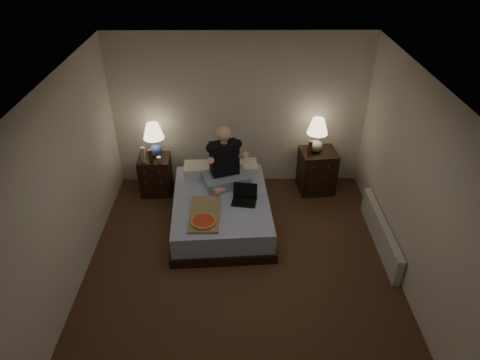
{
  "coord_description": "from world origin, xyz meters",
  "views": [
    {
      "loc": [
        -0.04,
        -3.96,
        4.0
      ],
      "look_at": [
        0.0,
        0.9,
        0.85
      ],
      "focal_mm": 32.0,
      "sensor_mm": 36.0,
      "label": 1
    }
  ],
  "objects_px": {
    "laptop": "(244,196)",
    "water_bottle": "(143,155)",
    "nightstand_left": "(156,175)",
    "beer_bottle_left": "(151,156)",
    "beer_bottle_right": "(310,148)",
    "radiator": "(380,232)",
    "person": "(225,157)",
    "soda_can": "(159,160)",
    "bed": "(221,210)",
    "nightstand_right": "(317,171)",
    "lamp_right": "(317,136)",
    "pizza_box": "(204,222)",
    "lamp_left": "(154,140)"
  },
  "relations": [
    {
      "from": "beer_bottle_left",
      "to": "laptop",
      "type": "bearing_deg",
      "value": -29.51
    },
    {
      "from": "bed",
      "to": "beer_bottle_left",
      "type": "height_order",
      "value": "beer_bottle_left"
    },
    {
      "from": "water_bottle",
      "to": "nightstand_left",
      "type": "bearing_deg",
      "value": 44.97
    },
    {
      "from": "soda_can",
      "to": "laptop",
      "type": "relative_size",
      "value": 0.29
    },
    {
      "from": "lamp_right",
      "to": "water_bottle",
      "type": "bearing_deg",
      "value": -176.37
    },
    {
      "from": "nightstand_left",
      "to": "beer_bottle_left",
      "type": "height_order",
      "value": "beer_bottle_left"
    },
    {
      "from": "nightstand_left",
      "to": "soda_can",
      "type": "xyz_separation_m",
      "value": [
        0.11,
        -0.15,
        0.37
      ]
    },
    {
      "from": "beer_bottle_left",
      "to": "radiator",
      "type": "distance_m",
      "value": 3.54
    },
    {
      "from": "water_bottle",
      "to": "beer_bottle_right",
      "type": "height_order",
      "value": "beer_bottle_right"
    },
    {
      "from": "beer_bottle_right",
      "to": "beer_bottle_left",
      "type": "bearing_deg",
      "value": -177.29
    },
    {
      "from": "nightstand_left",
      "to": "radiator",
      "type": "xyz_separation_m",
      "value": [
        3.28,
        -1.33,
        -0.12
      ]
    },
    {
      "from": "bed",
      "to": "radiator",
      "type": "distance_m",
      "value": 2.26
    },
    {
      "from": "soda_can",
      "to": "beer_bottle_right",
      "type": "distance_m",
      "value": 2.35
    },
    {
      "from": "nightstand_left",
      "to": "lamp_right",
      "type": "height_order",
      "value": "lamp_right"
    },
    {
      "from": "person",
      "to": "radiator",
      "type": "height_order",
      "value": "person"
    },
    {
      "from": "soda_can",
      "to": "person",
      "type": "relative_size",
      "value": 0.11
    },
    {
      "from": "person",
      "to": "laptop",
      "type": "xyz_separation_m",
      "value": [
        0.27,
        -0.48,
        -0.35
      ]
    },
    {
      "from": "radiator",
      "to": "bed",
      "type": "bearing_deg",
      "value": 167.36
    },
    {
      "from": "bed",
      "to": "beer_bottle_right",
      "type": "relative_size",
      "value": 7.85
    },
    {
      "from": "lamp_right",
      "to": "radiator",
      "type": "distance_m",
      "value": 1.75
    },
    {
      "from": "nightstand_left",
      "to": "person",
      "type": "xyz_separation_m",
      "value": [
        1.15,
        -0.47,
        0.6
      ]
    },
    {
      "from": "pizza_box",
      "to": "water_bottle",
      "type": "bearing_deg",
      "value": 127.16
    },
    {
      "from": "lamp_left",
      "to": "laptop",
      "type": "height_order",
      "value": "lamp_left"
    },
    {
      "from": "nightstand_left",
      "to": "nightstand_right",
      "type": "relative_size",
      "value": 0.89
    },
    {
      "from": "nightstand_right",
      "to": "water_bottle",
      "type": "relative_size",
      "value": 2.85
    },
    {
      "from": "water_bottle",
      "to": "beer_bottle_left",
      "type": "height_order",
      "value": "water_bottle"
    },
    {
      "from": "nightstand_left",
      "to": "laptop",
      "type": "relative_size",
      "value": 1.87
    },
    {
      "from": "soda_can",
      "to": "person",
      "type": "distance_m",
      "value": 1.11
    },
    {
      "from": "nightstand_right",
      "to": "pizza_box",
      "type": "height_order",
      "value": "nightstand_right"
    },
    {
      "from": "nightstand_right",
      "to": "person",
      "type": "bearing_deg",
      "value": -167.02
    },
    {
      "from": "nightstand_left",
      "to": "nightstand_right",
      "type": "bearing_deg",
      "value": -1.08
    },
    {
      "from": "lamp_left",
      "to": "lamp_right",
      "type": "xyz_separation_m",
      "value": [
        2.52,
        -0.01,
        0.08
      ]
    },
    {
      "from": "lamp_left",
      "to": "laptop",
      "type": "xyz_separation_m",
      "value": [
        1.38,
        -1.02,
        -0.34
      ]
    },
    {
      "from": "lamp_right",
      "to": "person",
      "type": "relative_size",
      "value": 0.6
    },
    {
      "from": "radiator",
      "to": "water_bottle",
      "type": "bearing_deg",
      "value": 160.49
    },
    {
      "from": "nightstand_right",
      "to": "soda_can",
      "type": "xyz_separation_m",
      "value": [
        -2.5,
        -0.19,
        0.33
      ]
    },
    {
      "from": "soda_can",
      "to": "person",
      "type": "xyz_separation_m",
      "value": [
        1.03,
        -0.33,
        0.23
      ]
    },
    {
      "from": "water_bottle",
      "to": "person",
      "type": "height_order",
      "value": "person"
    },
    {
      "from": "laptop",
      "to": "water_bottle",
      "type": "bearing_deg",
      "value": 159.89
    },
    {
      "from": "soda_can",
      "to": "person",
      "type": "height_order",
      "value": "person"
    },
    {
      "from": "beer_bottle_left",
      "to": "laptop",
      "type": "distance_m",
      "value": 1.64
    },
    {
      "from": "beer_bottle_left",
      "to": "pizza_box",
      "type": "bearing_deg",
      "value": -55.72
    },
    {
      "from": "nightstand_right",
      "to": "soda_can",
      "type": "relative_size",
      "value": 7.12
    },
    {
      "from": "beer_bottle_right",
      "to": "pizza_box",
      "type": "distance_m",
      "value": 2.14
    },
    {
      "from": "beer_bottle_right",
      "to": "water_bottle",
      "type": "bearing_deg",
      "value": -178.15
    },
    {
      "from": "nightstand_right",
      "to": "soda_can",
      "type": "distance_m",
      "value": 2.53
    },
    {
      "from": "nightstand_left",
      "to": "water_bottle",
      "type": "relative_size",
      "value": 2.54
    },
    {
      "from": "beer_bottle_left",
      "to": "pizza_box",
      "type": "height_order",
      "value": "beer_bottle_left"
    },
    {
      "from": "water_bottle",
      "to": "soda_can",
      "type": "bearing_deg",
      "value": -5.98
    },
    {
      "from": "bed",
      "to": "nightstand_left",
      "type": "relative_size",
      "value": 2.84
    }
  ]
}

